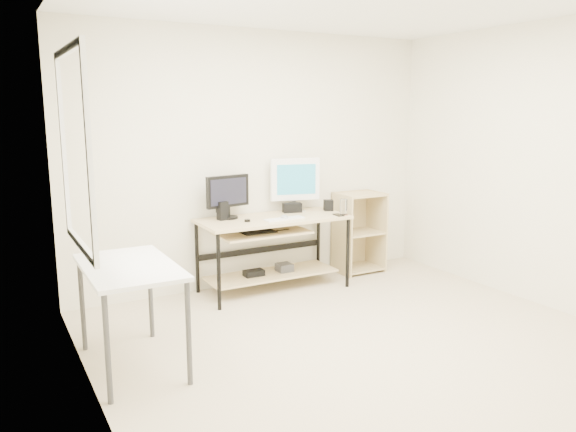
% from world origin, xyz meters
% --- Properties ---
extents(room, '(4.01, 4.01, 2.62)m').
position_xyz_m(room, '(-0.14, 0.04, 1.32)').
color(room, beige).
rests_on(room, ground).
extents(desk, '(1.50, 0.65, 0.75)m').
position_xyz_m(desk, '(-0.03, 1.66, 0.54)').
color(desk, beige).
rests_on(desk, ground).
extents(side_table, '(0.60, 1.00, 0.75)m').
position_xyz_m(side_table, '(-1.68, 0.60, 0.67)').
color(side_table, white).
rests_on(side_table, ground).
extents(shelf_unit, '(0.50, 0.40, 0.90)m').
position_xyz_m(shelf_unit, '(1.15, 1.82, 0.45)').
color(shelf_unit, '#CFB981').
rests_on(shelf_unit, ground).
extents(black_monitor, '(0.47, 0.19, 0.43)m').
position_xyz_m(black_monitor, '(-0.42, 1.82, 1.00)').
color(black_monitor, black).
rests_on(black_monitor, desk).
extents(white_imac, '(0.52, 0.17, 0.56)m').
position_xyz_m(white_imac, '(0.36, 1.86, 1.07)').
color(white_imac, silver).
rests_on(white_imac, desk).
extents(keyboard, '(0.41, 0.14, 0.01)m').
position_xyz_m(keyboard, '(0.04, 1.51, 0.76)').
color(keyboard, white).
rests_on(keyboard, desk).
extents(mouse, '(0.10, 0.13, 0.04)m').
position_xyz_m(mouse, '(0.06, 1.53, 0.77)').
color(mouse, '#ACACB1').
rests_on(mouse, desk).
extents(center_speaker, '(0.21, 0.13, 0.10)m').
position_xyz_m(center_speaker, '(0.30, 1.81, 0.80)').
color(center_speaker, black).
rests_on(center_speaker, desk).
extents(speaker_left, '(0.11, 0.11, 0.18)m').
position_xyz_m(speaker_left, '(-0.50, 1.78, 0.85)').
color(speaker_left, black).
rests_on(speaker_left, desk).
extents(speaker_right, '(0.12, 0.12, 0.11)m').
position_xyz_m(speaker_right, '(0.69, 1.72, 0.81)').
color(speaker_right, black).
rests_on(speaker_right, desk).
extents(audio_controller, '(0.08, 0.06, 0.14)m').
position_xyz_m(audio_controller, '(-0.47, 1.80, 0.82)').
color(audio_controller, black).
rests_on(audio_controller, desk).
extents(volume_puck, '(0.07, 0.07, 0.02)m').
position_xyz_m(volume_puck, '(-0.32, 1.58, 0.76)').
color(volume_puck, black).
rests_on(volume_puck, desk).
extents(smartphone, '(0.08, 0.14, 0.01)m').
position_xyz_m(smartphone, '(0.63, 1.43, 0.76)').
color(smartphone, black).
rests_on(smartphone, desk).
extents(coaster, '(0.12, 0.12, 0.01)m').
position_xyz_m(coaster, '(0.69, 1.43, 0.75)').
color(coaster, '#996645').
rests_on(coaster, desk).
extents(drinking_glass, '(0.10, 0.10, 0.16)m').
position_xyz_m(drinking_glass, '(0.69, 1.43, 0.83)').
color(drinking_glass, white).
rests_on(drinking_glass, coaster).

